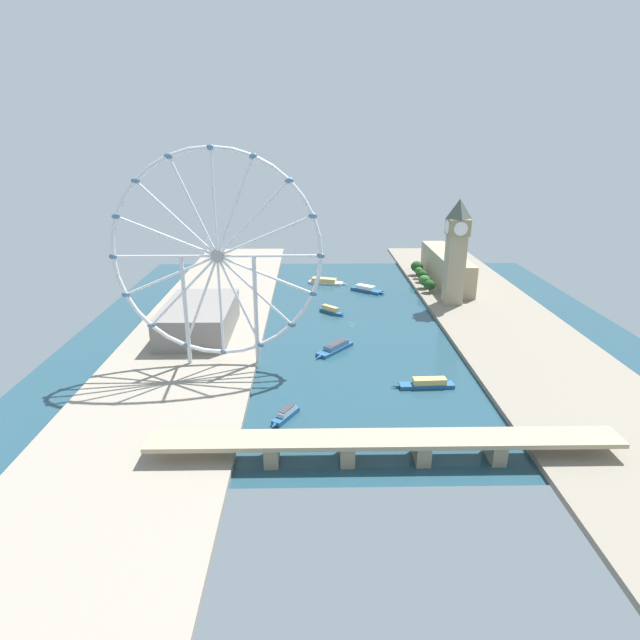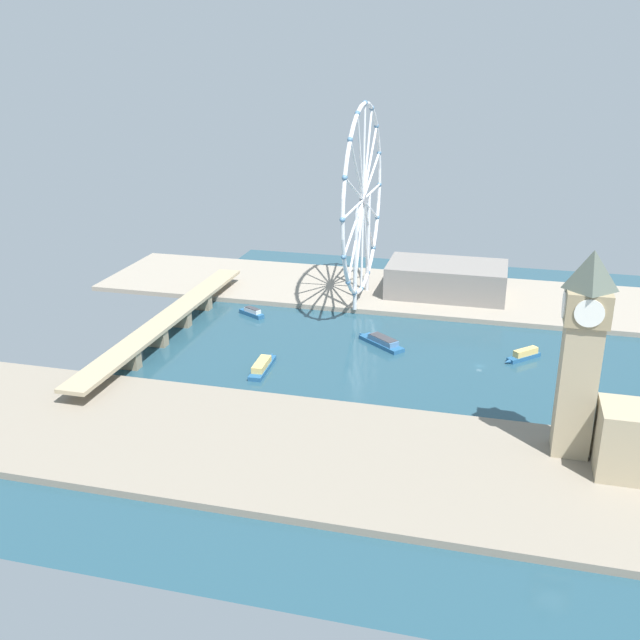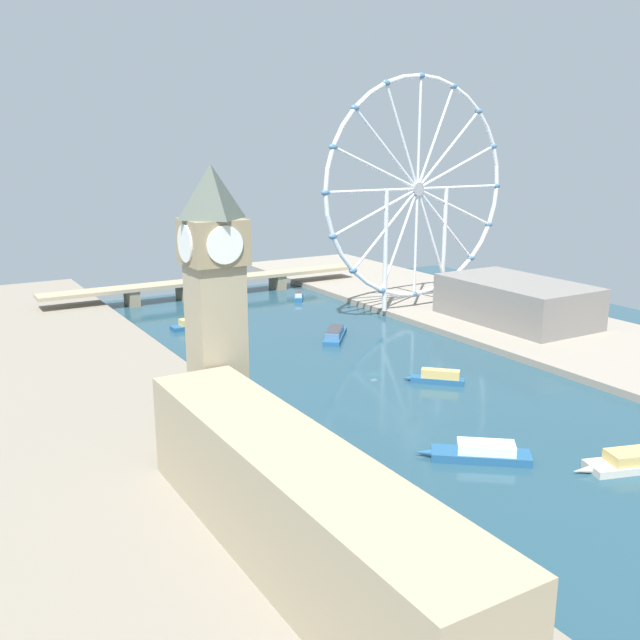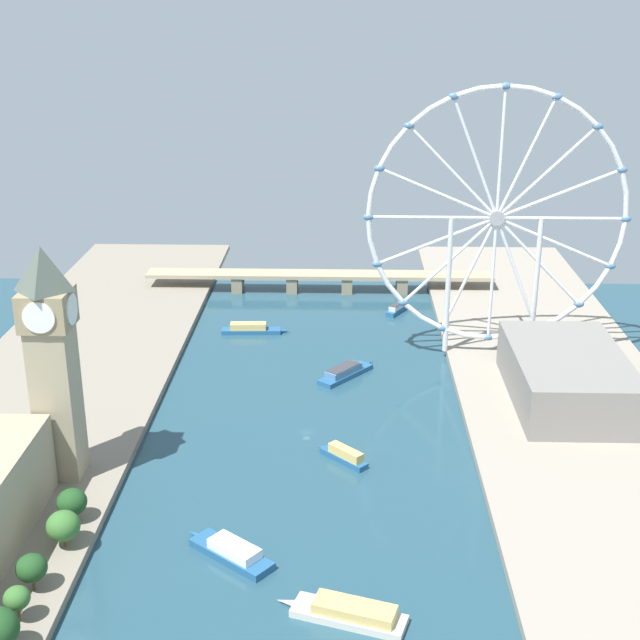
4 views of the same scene
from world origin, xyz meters
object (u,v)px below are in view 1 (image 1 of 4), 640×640
Objects in this scene: tour_boat_1 at (335,347)px; tour_boat_3 at (427,384)px; ferris_wheel at (217,257)px; tour_boat_4 at (285,415)px; parliament_block at (446,267)px; river_bridge at (384,443)px; tour_boat_0 at (325,281)px; riverside_hall at (199,318)px; tour_boat_2 at (331,310)px; tour_boat_5 at (367,289)px; clock_tower at (456,250)px.

tour_boat_3 is at bearing 81.32° from tour_boat_1.
tour_boat_4 is at bearing 122.50° from ferris_wheel.
parliament_block reaches higher than river_bridge.
ferris_wheel is at bearing 46.36° from parliament_block.
riverside_hall is at bearing -105.68° from tour_boat_0.
parliament_block reaches higher than tour_boat_0.
tour_boat_1 is at bearing -82.88° from river_bridge.
riverside_hall is 3.89× the size of tour_boat_2.
ferris_wheel is 4.06× the size of tour_boat_1.
tour_boat_5 is (-34.13, -135.69, 0.03)m from tour_boat_1.
tour_boat_3 is at bearing -59.71° from tour_boat_0.
river_bridge reaches higher than tour_boat_0.
tour_boat_5 is at bearing -122.06° from ferris_wheel.
tour_boat_0 is (99.42, -71.06, -43.52)m from clock_tower.
parliament_block reaches higher than riverside_hall.
clock_tower reaches higher than tour_boat_5.
clock_tower is 0.67× the size of ferris_wheel.
tour_boat_5 is (74.64, 23.20, -14.09)m from parliament_block.
parliament_block is 111.35m from tour_boat_0.
tour_boat_0 and tour_boat_1 have the same top height.
tour_boat_1 is (-1.62, 162.96, -0.11)m from tour_boat_0.
parliament_block is 3.92× the size of tour_boat_1.
tour_boat_2 is 136.83m from tour_boat_3.
tour_boat_1 is 75.65m from tour_boat_2.
parliament_block is 137.37m from tour_boat_2.
clock_tower is 4.04× the size of tour_boat_4.
tour_boat_4 is at bearing 21.40° from tour_boat_1.
tour_boat_2 is at bearing -159.70° from tour_boat_4.
river_bridge is (93.72, 279.29, -8.24)m from parliament_block.
tour_boat_1 is at bearing -45.72° from tour_boat_2.
riverside_hall reaches higher than tour_boat_3.
tour_boat_4 is (-62.88, 112.10, -11.04)m from riverside_hall.
tour_boat_2 is at bearing -151.73° from riverside_hall.
parliament_block is at bearing -133.64° from ferris_wheel.
tour_boat_3 is 1.71× the size of tour_boat_4.
tour_boat_5 is (63.68, -43.79, -43.60)m from clock_tower.
tour_boat_2 is at bearing 37.53° from parliament_block.
tour_boat_4 is at bearing 21.10° from tour_boat_3.
river_bridge is at bearing 81.01° from tour_boat_4.
ferris_wheel is 95.51m from tour_boat_1.
river_bridge is 9.70× the size of tour_boat_4.
clock_tower reaches higher than riverside_hall.
tour_boat_0 is at bearing -35.55° from clock_tower.
tour_boat_1 is 0.87× the size of tour_boat_3.
riverside_hall reaches higher than tour_boat_2.
riverside_hall is 2.05× the size of tour_boat_0.
river_bridge reaches higher than tour_boat_1.
riverside_hall reaches higher than tour_boat_0.
tour_boat_2 is (-2.01, 87.31, 0.09)m from tour_boat_0.
tour_boat_3 is at bearing 70.80° from clock_tower.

